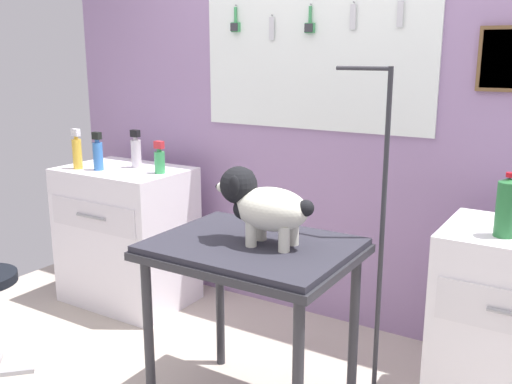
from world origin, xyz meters
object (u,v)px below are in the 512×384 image
dog (262,204)px  grooming_table (252,262)px  counter_left (127,235)px  spray_bottle_short (160,160)px  soda_bottle (507,207)px  grooming_arm (379,258)px

dog → grooming_table: bearing=-177.0°
grooming_table → counter_left: 1.52m
spray_bottle_short → soda_bottle: bearing=-5.8°
grooming_table → grooming_arm: size_ratio=0.55×
dog → counter_left: bearing=156.3°
grooming_table → counter_left: bearing=155.5°
grooming_table → soda_bottle: size_ratio=3.28×
counter_left → grooming_arm: bearing=-8.5°
grooming_table → dog: size_ratio=1.91×
grooming_table → soda_bottle: 1.06m
grooming_arm → dog: bearing=-138.6°
grooming_table → spray_bottle_short: size_ratio=4.35×
dog → grooming_arm: bearing=41.4°
grooming_arm → counter_left: 1.84m
grooming_arm → soda_bottle: (0.49, 0.07, 0.29)m
grooming_arm → counter_left: bearing=171.5°
dog → soda_bottle: size_ratio=1.72×
dog → counter_left: (-1.40, 0.62, -0.54)m
grooming_table → grooming_arm: bearing=38.5°
counter_left → soda_bottle: bearing=-4.9°
dog → spray_bottle_short: 1.27m
grooming_table → dog: bearing=3.0°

